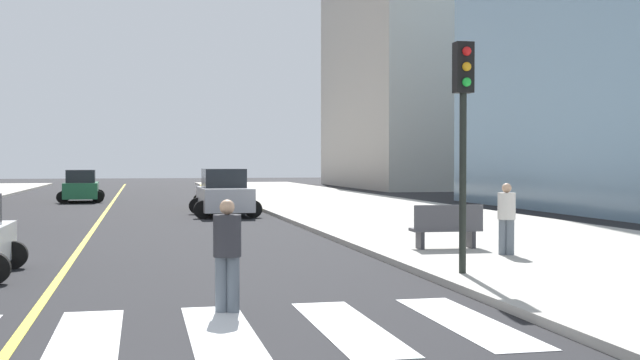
{
  "coord_description": "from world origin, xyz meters",
  "views": [
    {
      "loc": [
        1.63,
        -7.19,
        2.36
      ],
      "look_at": [
        9.38,
        27.98,
        1.54
      ],
      "focal_mm": 45.71,
      "sensor_mm": 36.0,
      "label": 1
    }
  ],
  "objects_px": {
    "car_yellow_third": "(220,191)",
    "car_green_fourth": "(81,187)",
    "traffic_light_near_corner": "(463,111)",
    "pedestrian_crossing": "(227,250)",
    "car_silver_second": "(224,194)",
    "pedestrian_waiting_east": "(507,215)",
    "park_bench": "(447,227)"
  },
  "relations": [
    {
      "from": "car_silver_second",
      "to": "car_yellow_third",
      "type": "xyz_separation_m",
      "value": [
        0.35,
        5.66,
        -0.07
      ]
    },
    {
      "from": "car_silver_second",
      "to": "car_green_fourth",
      "type": "distance_m",
      "value": 15.5
    },
    {
      "from": "car_green_fourth",
      "to": "park_bench",
      "type": "height_order",
      "value": "car_green_fourth"
    },
    {
      "from": "park_bench",
      "to": "pedestrian_crossing",
      "type": "relative_size",
      "value": 1.03
    },
    {
      "from": "car_silver_second",
      "to": "car_green_fourth",
      "type": "height_order",
      "value": "car_silver_second"
    },
    {
      "from": "car_green_fourth",
      "to": "traffic_light_near_corner",
      "type": "bearing_deg",
      "value": -75.94
    },
    {
      "from": "pedestrian_waiting_east",
      "to": "park_bench",
      "type": "bearing_deg",
      "value": -26.55
    },
    {
      "from": "car_yellow_third",
      "to": "car_green_fourth",
      "type": "xyz_separation_m",
      "value": [
        -7.28,
        8.2,
        -0.01
      ]
    },
    {
      "from": "car_green_fourth",
      "to": "pedestrian_crossing",
      "type": "xyz_separation_m",
      "value": [
        4.72,
        -36.52,
        0.1
      ]
    },
    {
      "from": "car_silver_second",
      "to": "traffic_light_near_corner",
      "type": "height_order",
      "value": "traffic_light_near_corner"
    },
    {
      "from": "car_green_fourth",
      "to": "traffic_light_near_corner",
      "type": "relative_size",
      "value": 0.93
    },
    {
      "from": "car_green_fourth",
      "to": "traffic_light_near_corner",
      "type": "xyz_separation_m",
      "value": [
        9.63,
        -34.13,
        2.49
      ]
    },
    {
      "from": "car_green_fourth",
      "to": "traffic_light_near_corner",
      "type": "height_order",
      "value": "traffic_light_near_corner"
    },
    {
      "from": "car_yellow_third",
      "to": "pedestrian_waiting_east",
      "type": "relative_size",
      "value": 2.54
    },
    {
      "from": "car_yellow_third",
      "to": "park_bench",
      "type": "bearing_deg",
      "value": 102.07
    },
    {
      "from": "car_yellow_third",
      "to": "car_green_fourth",
      "type": "distance_m",
      "value": 10.97
    },
    {
      "from": "traffic_light_near_corner",
      "to": "car_yellow_third",
      "type": "bearing_deg",
      "value": -84.82
    },
    {
      "from": "car_silver_second",
      "to": "car_green_fourth",
      "type": "bearing_deg",
      "value": -64.0
    },
    {
      "from": "park_bench",
      "to": "pedestrian_crossing",
      "type": "distance_m",
      "value": 9.21
    },
    {
      "from": "car_yellow_third",
      "to": "park_bench",
      "type": "xyz_separation_m",
      "value": [
        3.71,
        -21.57,
        -0.2
      ]
    },
    {
      "from": "car_yellow_third",
      "to": "pedestrian_waiting_east",
      "type": "height_order",
      "value": "car_yellow_third"
    },
    {
      "from": "car_green_fourth",
      "to": "pedestrian_waiting_east",
      "type": "relative_size",
      "value": 2.5
    },
    {
      "from": "car_silver_second",
      "to": "pedestrian_crossing",
      "type": "bearing_deg",
      "value": 83.86
    },
    {
      "from": "traffic_light_near_corner",
      "to": "park_bench",
      "type": "distance_m",
      "value": 5.29
    },
    {
      "from": "car_yellow_third",
      "to": "pedestrian_crossing",
      "type": "height_order",
      "value": "car_yellow_third"
    },
    {
      "from": "pedestrian_crossing",
      "to": "pedestrian_waiting_east",
      "type": "distance_m",
      "value": 8.81
    },
    {
      "from": "car_yellow_third",
      "to": "pedestrian_waiting_east",
      "type": "xyz_separation_m",
      "value": [
        4.59,
        -23.17,
        0.2
      ]
    },
    {
      "from": "car_yellow_third",
      "to": "pedestrian_waiting_east",
      "type": "distance_m",
      "value": 23.62
    },
    {
      "from": "pedestrian_crossing",
      "to": "car_yellow_third",
      "type": "bearing_deg",
      "value": 102.81
    },
    {
      "from": "traffic_light_near_corner",
      "to": "pedestrian_waiting_east",
      "type": "distance_m",
      "value": 4.22
    },
    {
      "from": "pedestrian_crossing",
      "to": "pedestrian_waiting_east",
      "type": "xyz_separation_m",
      "value": [
        7.14,
        5.15,
        0.11
      ]
    },
    {
      "from": "car_silver_second",
      "to": "park_bench",
      "type": "distance_m",
      "value": 16.42
    }
  ]
}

